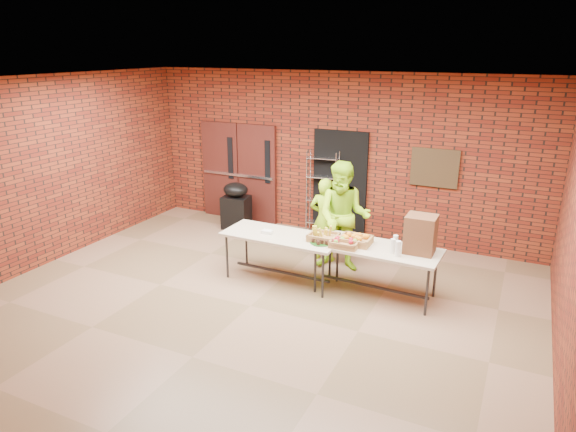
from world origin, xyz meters
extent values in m
cube|color=brown|center=(0.00, 0.00, -0.02)|extent=(8.00, 7.00, 0.04)
cube|color=silver|center=(0.00, 0.00, 3.22)|extent=(8.00, 7.00, 0.04)
cube|color=maroon|center=(0.00, 3.52, 1.60)|extent=(8.00, 0.04, 3.20)
cube|color=maroon|center=(0.00, -3.52, 1.60)|extent=(8.00, 0.04, 3.20)
cube|color=maroon|center=(-4.02, 0.00, 1.60)|extent=(0.04, 7.00, 3.20)
cube|color=#3F1712|center=(-2.65, 3.44, 1.05)|extent=(0.88, 0.08, 2.10)
cube|color=#3F1712|center=(-1.75, 3.44, 1.05)|extent=(0.88, 0.08, 2.10)
cube|color=black|center=(-2.37, 3.39, 1.35)|extent=(0.12, 0.02, 0.90)
cube|color=black|center=(-1.47, 3.39, 1.35)|extent=(0.12, 0.02, 0.90)
cube|color=#AAABB1|center=(-2.20, 3.38, 1.00)|extent=(1.70, 0.04, 0.05)
cube|color=black|center=(0.10, 3.46, 1.05)|extent=(1.10, 0.06, 2.10)
cube|color=#3C2818|center=(1.90, 3.45, 1.55)|extent=(0.85, 0.04, 0.70)
cube|color=tan|center=(0.01, 1.02, 0.76)|extent=(1.90, 0.82, 0.04)
cube|color=#2A2B2F|center=(0.01, 1.02, 0.13)|extent=(1.68, 0.07, 0.03)
cylinder|color=#2A2B2F|center=(-0.83, 1.34, 0.37)|extent=(0.04, 0.04, 0.74)
cylinder|color=#2A2B2F|center=(0.85, 1.34, 0.37)|extent=(0.04, 0.04, 0.74)
cylinder|color=#2A2B2F|center=(-0.83, 0.71, 0.37)|extent=(0.04, 0.04, 0.74)
cylinder|color=#2A2B2F|center=(0.85, 0.71, 0.37)|extent=(0.04, 0.04, 0.74)
cube|color=tan|center=(1.53, 1.15, 0.76)|extent=(1.94, 0.88, 0.04)
cube|color=#2A2B2F|center=(1.53, 1.15, 0.13)|extent=(1.69, 0.12, 0.03)
cylinder|color=#2A2B2F|center=(0.68, 1.47, 0.37)|extent=(0.04, 0.04, 0.74)
cylinder|color=#2A2B2F|center=(2.37, 1.47, 0.37)|extent=(0.04, 0.04, 0.74)
cylinder|color=#2A2B2F|center=(0.68, 0.83, 0.37)|extent=(0.04, 0.04, 0.74)
cylinder|color=#2A2B2F|center=(2.37, 0.83, 0.37)|extent=(0.04, 0.04, 0.74)
cube|color=#AB7645|center=(0.71, 1.06, 0.82)|extent=(0.44, 0.34, 0.07)
cube|color=#AB7645|center=(1.20, 1.14, 0.82)|extent=(0.47, 0.36, 0.07)
cube|color=#AB7645|center=(1.10, 0.95, 0.82)|extent=(0.42, 0.32, 0.06)
cylinder|color=#154312|center=(0.72, 0.96, 0.78)|extent=(0.36, 0.36, 0.01)
cube|color=white|center=(-0.22, 0.97, 0.81)|extent=(0.17, 0.11, 0.06)
cube|color=brown|center=(2.15, 1.22, 1.06)|extent=(0.42, 0.38, 0.56)
cylinder|color=white|center=(1.80, 1.03, 0.89)|extent=(0.07, 0.07, 0.21)
cylinder|color=white|center=(1.90, 0.94, 0.90)|extent=(0.08, 0.08, 0.23)
cylinder|color=white|center=(1.80, 1.18, 0.89)|extent=(0.07, 0.07, 0.22)
cube|color=black|center=(-1.95, 2.87, 0.34)|extent=(0.59, 0.50, 0.68)
ellipsoid|color=black|center=(-1.95, 2.87, 0.83)|extent=(0.58, 0.51, 0.29)
imported|color=#9CDD18|center=(0.33, 2.10, 0.75)|extent=(0.57, 0.39, 1.49)
imported|color=#9CDD18|center=(0.76, 1.85, 0.94)|extent=(1.01, 0.85, 1.87)
camera|label=1|loc=(3.40, -5.85, 3.63)|focal=32.00mm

